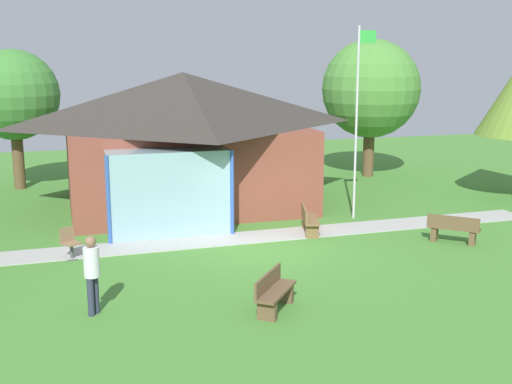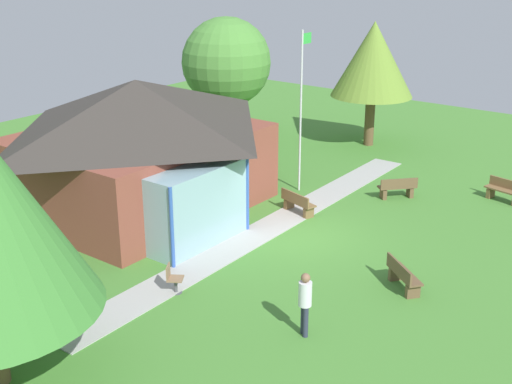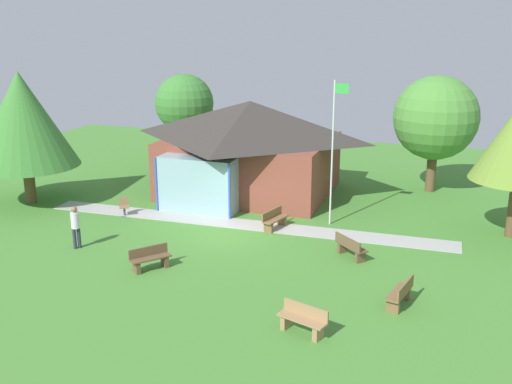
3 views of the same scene
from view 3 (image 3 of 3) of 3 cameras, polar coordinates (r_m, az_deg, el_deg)
The scene contains 14 objects.
ground_plane at distance 24.96m, azimuth -2.53°, elevation -4.08°, with size 44.00×44.00×0.00m, color #478433.
pavilion at distance 30.32m, azimuth -0.74°, elevation 4.53°, with size 9.23×8.51×4.83m.
footpath at distance 26.07m, azimuth -1.51°, elevation -3.14°, with size 18.75×1.30×0.03m, color #ADADA8.
flagpole at distance 25.38m, azimuth 7.55°, elevation 4.32°, with size 0.64×0.08×6.37m.
bench_lawn_far_right at distance 19.24m, azimuth 13.96°, elevation -9.67°, with size 0.75×1.56×0.84m.
bench_mid_right at distance 22.61m, azimuth 9.21°, elevation -5.40°, with size 1.40×1.34×0.84m.
bench_front_center at distance 21.65m, azimuth -10.32°, elevation -6.45°, with size 1.27×1.45×0.84m.
bench_front_right at distance 17.25m, azimuth 4.61°, elevation -12.38°, with size 1.56×0.89×0.84m.
bench_rear_near_path at distance 25.42m, azimuth 1.82°, elevation -2.74°, with size 0.82×1.56×0.84m.
patio_chair_west at distance 27.80m, azimuth -12.77°, elevation -1.44°, with size 0.61×0.61×0.86m.
visitor_strolling_lawn at distance 24.10m, azimuth -17.24°, elevation -3.00°, with size 0.34×0.34×1.74m.
tree_behind_pavilion_right at distance 31.74m, azimuth 17.17°, elevation 6.93°, with size 4.36×4.36×6.13m.
tree_behind_pavilion_left at distance 36.88m, azimuth -7.01°, elevation 8.55°, with size 3.64×3.64×5.67m.
tree_west_hedge at distance 30.35m, azimuth -21.88°, elevation 6.60°, with size 5.11×5.11×6.51m.
Camera 3 is at (8.64, -21.77, 8.63)m, focal length 40.90 mm.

